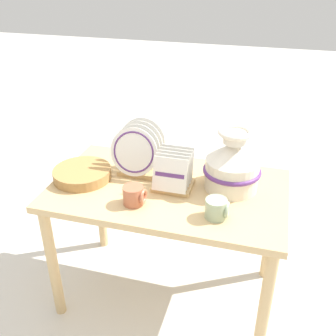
# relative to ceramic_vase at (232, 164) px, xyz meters

# --- Properties ---
(ground_plane) EXTENTS (14.00, 14.00, 0.00)m
(ground_plane) POSITION_rel_ceramic_vase_xyz_m (-0.30, -0.08, -0.85)
(ground_plane) COLOR beige
(display_table) EXTENTS (1.17, 0.69, 0.72)m
(display_table) POSITION_rel_ceramic_vase_xyz_m (-0.30, -0.08, -0.23)
(display_table) COLOR tan
(display_table) RESTS_ON ground_plane
(ceramic_vase) EXTENTS (0.29, 0.29, 0.31)m
(ceramic_vase) POSITION_rel_ceramic_vase_xyz_m (0.00, 0.00, 0.00)
(ceramic_vase) COLOR silver
(ceramic_vase) RESTS_ON display_table
(dish_rack_round_plates) EXTENTS (0.25, 0.21, 0.27)m
(dish_rack_round_plates) POSITION_rel_ceramic_vase_xyz_m (-0.49, 0.02, -0.01)
(dish_rack_round_plates) COLOR tan
(dish_rack_round_plates) RESTS_ON display_table
(dish_rack_square_plates) EXTENTS (0.19, 0.19, 0.19)m
(dish_rack_square_plates) POSITION_rel_ceramic_vase_xyz_m (-0.28, -0.07, -0.06)
(dish_rack_square_plates) COLOR tan
(dish_rack_square_plates) RESTS_ON display_table
(wicker_charger_stack) EXTENTS (0.30, 0.30, 0.05)m
(wicker_charger_stack) POSITION_rel_ceramic_vase_xyz_m (-0.75, -0.12, -0.10)
(wicker_charger_stack) COLOR #AD7F47
(wicker_charger_stack) RESTS_ON display_table
(mug_terracotta_glaze) EXTENTS (0.11, 0.10, 0.09)m
(mug_terracotta_glaze) POSITION_rel_ceramic_vase_xyz_m (-0.41, -0.27, -0.09)
(mug_terracotta_glaze) COLOR #B76647
(mug_terracotta_glaze) RESTS_ON display_table
(mug_sage_glaze) EXTENTS (0.11, 0.10, 0.09)m
(mug_sage_glaze) POSITION_rel_ceramic_vase_xyz_m (-0.03, -0.27, -0.09)
(mug_sage_glaze) COLOR #9EB28E
(mug_sage_glaze) RESTS_ON display_table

